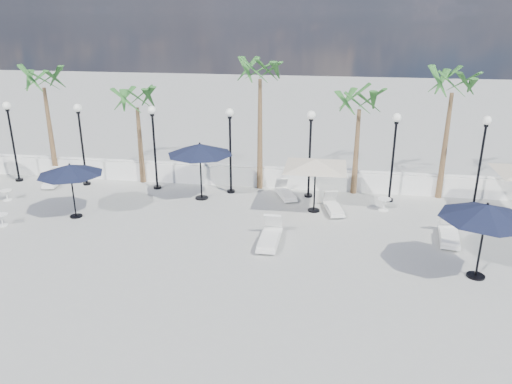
# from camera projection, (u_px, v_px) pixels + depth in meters

# --- Properties ---
(ground) EXTENTS (100.00, 100.00, 0.00)m
(ground) POSITION_uv_depth(u_px,v_px,m) (192.00, 258.00, 16.66)
(ground) COLOR #A6A7A1
(ground) RESTS_ON ground
(balustrade) EXTENTS (26.00, 0.30, 1.01)m
(balustrade) POSITION_uv_depth(u_px,v_px,m) (235.00, 176.00, 23.46)
(balustrade) COLOR white
(balustrade) RESTS_ON ground
(lamppost_0) EXTENTS (0.36, 0.36, 3.84)m
(lamppost_0) POSITION_uv_depth(u_px,v_px,m) (11.00, 131.00, 23.37)
(lamppost_0) COLOR black
(lamppost_0) RESTS_ON ground
(lamppost_1) EXTENTS (0.36, 0.36, 3.84)m
(lamppost_1) POSITION_uv_depth(u_px,v_px,m) (81.00, 133.00, 22.86)
(lamppost_1) COLOR black
(lamppost_1) RESTS_ON ground
(lamppost_2) EXTENTS (0.36, 0.36, 3.84)m
(lamppost_2) POSITION_uv_depth(u_px,v_px,m) (154.00, 136.00, 22.35)
(lamppost_2) COLOR black
(lamppost_2) RESTS_ON ground
(lamppost_3) EXTENTS (0.36, 0.36, 3.84)m
(lamppost_3) POSITION_uv_depth(u_px,v_px,m) (230.00, 139.00, 21.84)
(lamppost_3) COLOR black
(lamppost_3) RESTS_ON ground
(lamppost_4) EXTENTS (0.36, 0.36, 3.84)m
(lamppost_4) POSITION_uv_depth(u_px,v_px,m) (310.00, 142.00, 21.33)
(lamppost_4) COLOR black
(lamppost_4) RESTS_ON ground
(lamppost_5) EXTENTS (0.36, 0.36, 3.84)m
(lamppost_5) POSITION_uv_depth(u_px,v_px,m) (394.00, 145.00, 20.82)
(lamppost_5) COLOR black
(lamppost_5) RESTS_ON ground
(lamppost_6) EXTENTS (0.36, 0.36, 3.84)m
(lamppost_6) POSITION_uv_depth(u_px,v_px,m) (482.00, 149.00, 20.31)
(lamppost_6) COLOR black
(lamppost_6) RESTS_ON ground
(palm_0) EXTENTS (2.60, 2.60, 5.50)m
(palm_0) POSITION_uv_depth(u_px,v_px,m) (44.00, 85.00, 23.19)
(palm_0) COLOR brown
(palm_0) RESTS_ON ground
(palm_1) EXTENTS (2.60, 2.60, 4.70)m
(palm_1) POSITION_uv_depth(u_px,v_px,m) (137.00, 104.00, 22.80)
(palm_1) COLOR brown
(palm_1) RESTS_ON ground
(palm_2) EXTENTS (2.60, 2.60, 6.10)m
(palm_2) POSITION_uv_depth(u_px,v_px,m) (260.00, 76.00, 21.51)
(palm_2) COLOR brown
(palm_2) RESTS_ON ground
(palm_3) EXTENTS (2.60, 2.60, 4.90)m
(palm_3) POSITION_uv_depth(u_px,v_px,m) (359.00, 106.00, 21.28)
(palm_3) COLOR brown
(palm_3) RESTS_ON ground
(palm_4) EXTENTS (2.60, 2.60, 5.70)m
(palm_4) POSITION_uv_depth(u_px,v_px,m) (452.00, 90.00, 20.47)
(palm_4) COLOR brown
(palm_4) RESTS_ON ground
(lounger_2) EXTENTS (0.82, 1.83, 0.66)m
(lounger_2) POSITION_uv_depth(u_px,v_px,m) (55.00, 180.00, 23.59)
(lounger_2) COLOR silver
(lounger_2) RESTS_ON ground
(lounger_3) EXTENTS (1.16, 1.80, 0.65)m
(lounger_3) POSITION_uv_depth(u_px,v_px,m) (285.00, 193.00, 21.99)
(lounger_3) COLOR silver
(lounger_3) RESTS_ON ground
(lounger_4) EXTENTS (0.94, 1.82, 0.65)m
(lounger_4) POSITION_uv_depth(u_px,v_px,m) (333.00, 207.00, 20.41)
(lounger_4) COLOR silver
(lounger_4) RESTS_ON ground
(lounger_5) EXTENTS (0.71, 2.07, 0.77)m
(lounger_5) POSITION_uv_depth(u_px,v_px,m) (270.00, 237.00, 17.60)
(lounger_5) COLOR silver
(lounger_5) RESTS_ON ground
(lounger_6) EXTENTS (0.91, 2.08, 0.75)m
(lounger_6) POSITION_uv_depth(u_px,v_px,m) (449.00, 234.00, 17.85)
(lounger_6) COLOR silver
(lounger_6) RESTS_ON ground
(side_table_0) EXTENTS (0.48, 0.48, 0.46)m
(side_table_0) POSITION_uv_depth(u_px,v_px,m) (7.00, 194.00, 21.67)
(side_table_0) COLOR silver
(side_table_0) RESTS_ON ground
(side_table_1) EXTENTS (0.48, 0.48, 0.47)m
(side_table_1) POSITION_uv_depth(u_px,v_px,m) (2.00, 219.00, 19.09)
(side_table_1) COLOR silver
(side_table_1) RESTS_ON ground
(side_table_2) EXTENTS (0.54, 0.54, 0.52)m
(side_table_2) POSITION_uv_depth(u_px,v_px,m) (384.00, 203.00, 20.54)
(side_table_2) COLOR silver
(side_table_2) RESTS_ON ground
(parasol_navy_left) EXTENTS (2.53, 2.53, 2.24)m
(parasol_navy_left) POSITION_uv_depth(u_px,v_px,m) (70.00, 170.00, 19.34)
(parasol_navy_left) COLOR black
(parasol_navy_left) RESTS_ON ground
(parasol_navy_mid) EXTENTS (2.84, 2.84, 2.54)m
(parasol_navy_mid) POSITION_uv_depth(u_px,v_px,m) (200.00, 149.00, 21.19)
(parasol_navy_mid) COLOR black
(parasol_navy_mid) RESTS_ON ground
(parasol_navy_right) EXTENTS (2.77, 2.77, 2.48)m
(parasol_navy_right) POSITION_uv_depth(u_px,v_px,m) (487.00, 212.00, 14.76)
(parasol_navy_right) COLOR black
(parasol_navy_right) RESTS_ON ground
(parasol_cream_sq_a) EXTENTS (4.89, 4.89, 2.40)m
(parasol_cream_sq_a) POSITION_uv_depth(u_px,v_px,m) (316.00, 159.00, 19.83)
(parasol_cream_sq_a) COLOR black
(parasol_cream_sq_a) RESTS_ON ground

